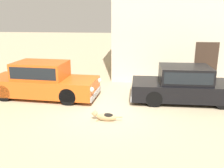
{
  "coord_description": "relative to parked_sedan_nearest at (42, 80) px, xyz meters",
  "views": [
    {
      "loc": [
        0.96,
        -8.35,
        3.34
      ],
      "look_at": [
        0.07,
        0.2,
        0.9
      ],
      "focal_mm": 39.0,
      "sensor_mm": 36.0,
      "label": 1
    }
  ],
  "objects": [
    {
      "name": "ground_plane",
      "position": [
        2.95,
        -1.08,
        -0.74
      ],
      "size": [
        80.0,
        80.0,
        0.0
      ],
      "primitive_type": "plane",
      "color": "tan"
    },
    {
      "name": "parked_sedan_nearest",
      "position": [
        0.0,
        0.0,
        0.0
      ],
      "size": [
        4.75,
        2.0,
        1.5
      ],
      "rotation": [
        0.0,
        0.0,
        -0.07
      ],
      "color": "#D15619",
      "rests_on": "ground_plane"
    },
    {
      "name": "stray_dog_spotted",
      "position": [
        2.91,
        -2.15,
        -0.58
      ],
      "size": [
        1.06,
        0.25,
        0.36
      ],
      "rotation": [
        0.0,
        0.0,
        3.07
      ],
      "color": "tan",
      "rests_on": "ground_plane"
    },
    {
      "name": "parked_sedan_second",
      "position": [
        5.82,
        0.11,
        -0.04
      ],
      "size": [
        4.34,
        1.78,
        1.42
      ],
      "rotation": [
        0.0,
        0.0,
        0.0
      ],
      "color": "black",
      "rests_on": "ground_plane"
    }
  ]
}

